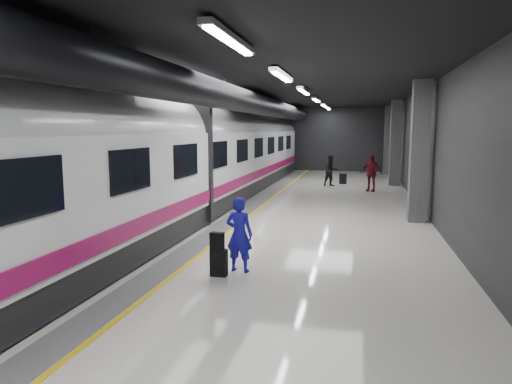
# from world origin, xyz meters

# --- Properties ---
(ground) EXTENTS (40.00, 40.00, 0.00)m
(ground) POSITION_xyz_m (0.00, 0.00, 0.00)
(ground) COLOR white
(ground) RESTS_ON ground
(platform_hall) EXTENTS (10.02, 40.02, 4.51)m
(platform_hall) POSITION_xyz_m (-0.29, 0.96, 3.54)
(platform_hall) COLOR black
(platform_hall) RESTS_ON ground
(train) EXTENTS (3.05, 38.00, 4.05)m
(train) POSITION_xyz_m (-3.25, -0.00, 2.07)
(train) COLOR black
(train) RESTS_ON ground
(traveler_main) EXTENTS (0.61, 0.44, 1.58)m
(traveler_main) POSITION_xyz_m (0.29, -4.38, 0.79)
(traveler_main) COLOR #1F1BCE
(traveler_main) RESTS_ON ground
(suitcase_main) EXTENTS (0.33, 0.21, 0.54)m
(suitcase_main) POSITION_xyz_m (-0.04, -4.75, 0.27)
(suitcase_main) COLOR black
(suitcase_main) RESTS_ON ground
(shoulder_bag) EXTENTS (0.29, 0.19, 0.36)m
(shoulder_bag) POSITION_xyz_m (-0.07, -4.77, 0.72)
(shoulder_bag) COLOR black
(shoulder_bag) RESTS_ON suitcase_main
(traveler_far_a) EXTENTS (1.00, 0.94, 1.64)m
(traveler_far_a) POSITION_xyz_m (1.27, 10.83, 0.82)
(traveler_far_a) COLOR black
(traveler_far_a) RESTS_ON ground
(traveler_far_b) EXTENTS (1.13, 0.81, 1.78)m
(traveler_far_b) POSITION_xyz_m (3.28, 9.17, 0.89)
(traveler_far_b) COLOR maroon
(traveler_far_b) RESTS_ON ground
(suitcase_far) EXTENTS (0.40, 0.28, 0.56)m
(suitcase_far) POSITION_xyz_m (1.86, 12.00, 0.28)
(suitcase_far) COLOR black
(suitcase_far) RESTS_ON ground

